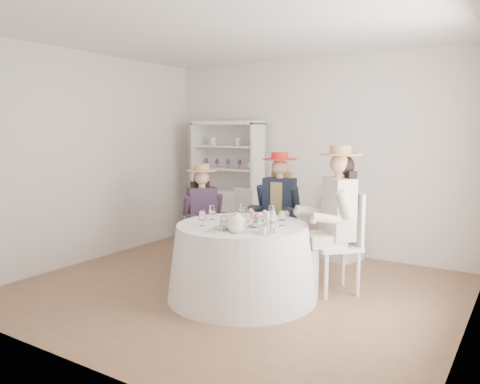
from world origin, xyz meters
The scene contains 23 objects.
ground centered at (0.00, 0.00, 0.00)m, with size 4.50×4.50×0.00m, color brown.
ceiling centered at (0.00, 0.00, 2.70)m, with size 4.50×4.50×0.00m, color white.
wall_back centered at (0.00, 2.00, 1.35)m, with size 4.50×4.50×0.00m, color silver.
wall_front centered at (0.00, -2.00, 1.35)m, with size 4.50×4.50×0.00m, color silver.
wall_left centered at (-2.25, 0.00, 1.35)m, with size 4.50×4.50×0.00m, color silver.
wall_right centered at (2.25, 0.00, 1.35)m, with size 4.50×4.50×0.00m, color silver.
tea_table centered at (0.19, -0.16, 0.38)m, with size 1.53×1.53×0.76m.
hutch centered at (-1.23, 1.72, 0.66)m, with size 1.25×0.81×1.84m.
side_table centered at (0.55, 1.75, 0.33)m, with size 0.42×0.42×0.66m, color silver.
hatbox centered at (0.55, 1.75, 0.81)m, with size 0.31×0.31×0.31m, color black.
guest_left centered at (-0.67, 0.32, 0.74)m, with size 0.56×0.53×1.31m.
guest_mid centered at (0.09, 0.82, 0.82)m, with size 0.54×0.56×1.45m.
guest_right centered at (0.95, 0.48, 0.88)m, with size 0.66×0.66×1.55m.
spare_chair centered at (-0.68, 1.39, 0.49)m, with size 0.45×0.45×0.92m.
teacup_a centered at (0.00, 0.04, 0.79)m, with size 0.08×0.08×0.06m, color white.
teacup_b centered at (0.20, 0.12, 0.79)m, with size 0.06×0.06×0.06m, color white.
teacup_c centered at (0.43, 0.03, 0.80)m, with size 0.09×0.09×0.07m, color white.
flower_bowl centered at (0.38, -0.21, 0.79)m, with size 0.19×0.19×0.05m, color white.
flower_arrangement centered at (0.41, -0.16, 0.85)m, with size 0.19×0.19×0.07m.
table_teapot centered at (0.36, -0.52, 0.85)m, with size 0.26×0.18×0.19m.
sandwich_plate centered at (0.20, -0.53, 0.78)m, with size 0.25×0.25×0.06m.
cupcake_stand centered at (0.63, -0.40, 0.84)m, with size 0.22×0.22×0.21m.
stemware_set centered at (0.19, -0.16, 0.84)m, with size 0.86×0.87×0.15m.
Camera 1 is at (2.67, -4.10, 1.70)m, focal length 35.00 mm.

